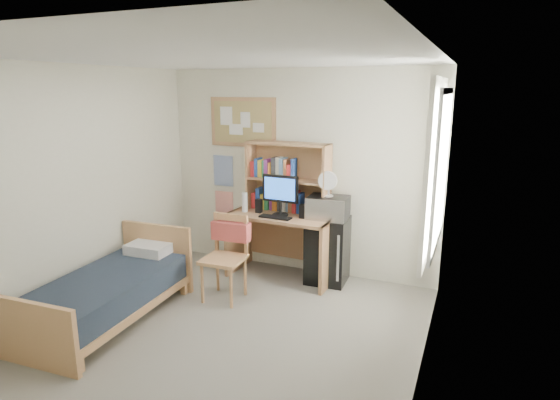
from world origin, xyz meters
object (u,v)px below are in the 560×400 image
at_px(bulletin_board, 243,122).
at_px(desk_chair, 223,259).
at_px(speaker_right, 303,211).
at_px(bed, 107,299).
at_px(desk_fan, 329,185).
at_px(speaker_left, 259,206).
at_px(mini_fridge, 328,250).
at_px(monitor, 280,196).
at_px(microwave, 328,208).
at_px(desk, 282,246).

bearing_deg(bulletin_board, desk_chair, -73.79).
bearing_deg(bulletin_board, speaker_right, -22.27).
distance_m(bulletin_board, bed, 2.75).
bearing_deg(desk_fan, speaker_left, -175.36).
bearing_deg(bulletin_board, desk_fan, -11.72).
xyz_separation_m(bulletin_board, desk_fan, (1.27, -0.26, -0.69)).
bearing_deg(mini_fridge, speaker_right, -151.52).
bearing_deg(desk_chair, monitor, 64.30).
bearing_deg(desk_chair, bed, -134.68).
relative_size(monitor, microwave, 1.05).
distance_m(speaker_left, desk_fan, 0.93).
bearing_deg(mini_fridge, monitor, -168.14).
relative_size(bed, desk_fan, 6.33).
distance_m(bulletin_board, monitor, 1.17).
bearing_deg(desk_fan, speaker_right, -154.78).
bearing_deg(mini_fridge, desk, -173.84).
height_order(desk, desk_chair, desk_chair).
bearing_deg(bed, monitor, 52.38).
bearing_deg(mini_fridge, speaker_left, -174.06).
distance_m(speaker_right, microwave, 0.31).
bearing_deg(bed, speaker_left, 59.83).
relative_size(desk, monitor, 2.67).
xyz_separation_m(monitor, speaker_right, (0.30, -0.02, -0.16)).
relative_size(bulletin_board, desk_fan, 3.38).
bearing_deg(speaker_right, microwave, 31.00).
bearing_deg(monitor, bulletin_board, 153.49).
height_order(mini_fridge, monitor, monitor).
distance_m(bulletin_board, desk_fan, 1.47).
xyz_separation_m(mini_fridge, bed, (-1.77, -1.88, -0.17)).
relative_size(monitor, speaker_right, 2.90).
relative_size(speaker_right, desk_fan, 0.61).
distance_m(desk_chair, microwave, 1.40).
bearing_deg(desk_chair, microwave, 43.28).
bearing_deg(speaker_right, desk_fan, 31.00).
xyz_separation_m(desk_chair, desk_fan, (0.92, 0.94, 0.74)).
height_order(desk, monitor, monitor).
relative_size(bulletin_board, speaker_right, 5.50).
height_order(desk_chair, speaker_right, speaker_right).
xyz_separation_m(monitor, desk_fan, (0.57, 0.13, 0.15)).
bearing_deg(speaker_left, bed, -114.45).
height_order(monitor, microwave, monitor).
height_order(speaker_left, speaker_right, speaker_left).
relative_size(desk_chair, monitor, 1.96).
bearing_deg(microwave, desk_chair, -137.54).
bearing_deg(mini_fridge, desk_chair, -136.90).
height_order(desk, microwave, microwave).
bearing_deg(desk_chair, desk_fan, 43.28).
xyz_separation_m(desk, desk_fan, (0.57, 0.07, 0.82)).
distance_m(microwave, desk_fan, 0.28).
xyz_separation_m(desk, microwave, (0.57, 0.07, 0.54)).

